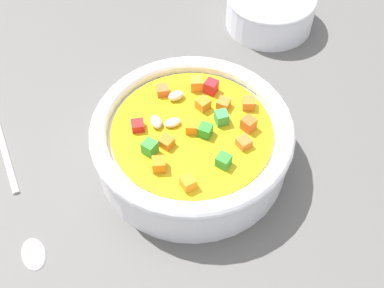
% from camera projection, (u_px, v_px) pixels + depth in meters
% --- Properties ---
extents(ground_plane, '(1.40, 1.40, 0.02)m').
position_uv_depth(ground_plane, '(192.00, 165.00, 0.57)').
color(ground_plane, '#565451').
extents(soup_bowl_main, '(0.22, 0.22, 0.07)m').
position_uv_depth(soup_bowl_main, '(192.00, 141.00, 0.54)').
color(soup_bowl_main, white).
rests_on(soup_bowl_main, ground_plane).
extents(spoon, '(0.18, 0.18, 0.01)m').
position_uv_depth(spoon, '(15.00, 191.00, 0.54)').
color(spoon, silver).
rests_on(spoon, ground_plane).
extents(side_bowl_small, '(0.12, 0.12, 0.05)m').
position_uv_depth(side_bowl_small, '(270.00, 9.00, 0.69)').
color(side_bowl_small, white).
rests_on(side_bowl_small, ground_plane).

